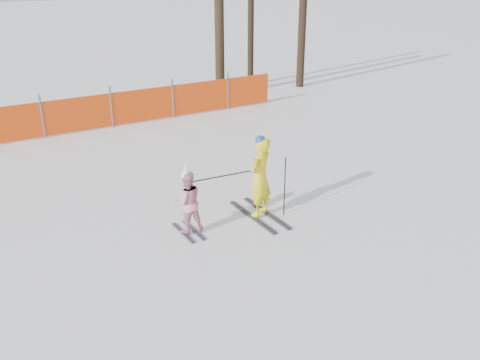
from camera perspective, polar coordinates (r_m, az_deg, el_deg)
name	(u,v)px	position (r m, az deg, el deg)	size (l,w,h in m)	color
ground	(254,239)	(9.85, 1.50, -6.34)	(120.00, 120.00, 0.00)	white
adult	(260,177)	(10.35, 2.16, 0.29)	(0.70, 1.62, 1.69)	black
child	(187,202)	(9.85, -5.65, -2.31)	(0.63, 0.88, 1.38)	black
ski_poles	(255,181)	(10.22, 1.60, -0.13)	(1.85, 0.33, 1.23)	black
safety_fence	(33,120)	(16.06, -21.25, 5.94)	(15.63, 0.06, 1.25)	#595960
tree_trunks	(254,13)	(20.43, 1.52, 17.42)	(3.82, 1.52, 6.12)	#2E2214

